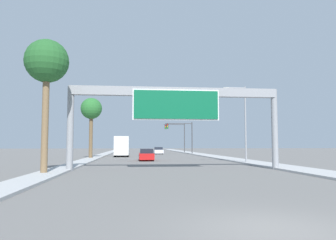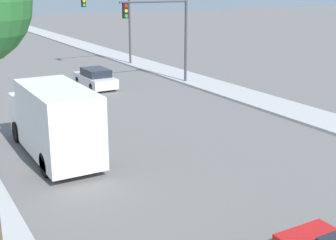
{
  "view_description": "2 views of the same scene",
  "coord_description": "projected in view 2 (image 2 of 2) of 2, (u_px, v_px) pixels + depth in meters",
  "views": [
    {
      "loc": [
        -3.33,
        -7.8,
        2.05
      ],
      "look_at": [
        0.0,
        23.93,
        4.4
      ],
      "focal_mm": 35.0,
      "sensor_mm": 36.0,
      "label": 1
    },
    {
      "loc": [
        -10.73,
        27.34,
        7.41
      ],
      "look_at": [
        -1.82,
        42.82,
        2.24
      ],
      "focal_mm": 50.0,
      "sensor_mm": 36.0,
      "label": 2
    }
  ],
  "objects": [
    {
      "name": "car_far_left",
      "position": [
        95.0,
        78.0,
        34.99
      ],
      "size": [
        1.83,
        4.68,
        1.44
      ],
      "color": "silver",
      "rests_on": "ground"
    },
    {
      "name": "sidewalk_right",
      "position": [
        183.0,
        76.0,
        38.92
      ],
      "size": [
        3.0,
        120.0,
        0.15
      ],
      "color": "#B2B2B2",
      "rests_on": "ground"
    },
    {
      "name": "traffic_light_mid_block",
      "position": [
        115.0,
        16.0,
        43.11
      ],
      "size": [
        4.95,
        0.32,
        6.93
      ],
      "color": "#3D3D3F",
      "rests_on": "ground"
    },
    {
      "name": "truck_box_primary",
      "position": [
        53.0,
        121.0,
        20.57
      ],
      "size": [
        2.3,
        7.52,
        3.29
      ],
      "color": "white",
      "rests_on": "ground"
    },
    {
      "name": "traffic_light_near_intersection",
      "position": [
        166.0,
        26.0,
        34.7
      ],
      "size": [
        5.59,
        0.32,
        6.54
      ],
      "color": "#3D3D3F",
      "rests_on": "ground"
    }
  ]
}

